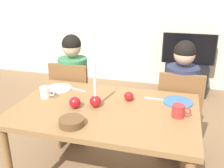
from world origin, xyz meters
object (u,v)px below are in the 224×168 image
Objects in this scene: tv at (189,49)px; plate_left at (59,88)px; tv_stand at (185,78)px; bowl_walnuts at (72,122)px; plate_right at (178,102)px; mug_right at (179,111)px; person_right_child at (179,102)px; apple_by_left_plate at (75,102)px; apple_near_candle at (129,96)px; dining_table at (105,117)px; chair_left at (73,97)px; mug_left at (46,92)px; chair_right at (179,109)px; candle_centerpiece at (95,99)px; person_left_child at (74,91)px.

tv reaches higher than plate_left.
tv_stand is 2.78m from bowl_walnuts.
tv_stand is 2.13m from plate_right.
tv_stand is 4.81× the size of mug_right.
mug_right is (-0.01, -0.64, 0.23)m from person_right_child.
apple_near_candle is at bearing 32.45° from apple_by_left_plate.
apple_near_candle is at bearing -170.83° from plate_right.
dining_table is 15.82× the size of apple_by_left_plate.
apple_near_candle is at bearing -32.25° from chair_left.
tv is at bearing 90.00° from tv_stand.
plate_right is at bearing -92.77° from tv.
mug_right reaches higher than bowl_walnuts.
plate_left is 1.32× the size of bowl_walnuts.
chair_left is 7.10× the size of mug_left.
tv_stand is 3.77× the size of bowl_walnuts.
plate_right is 0.87m from bowl_walnuts.
plate_right reaches higher than tv_stand.
mug_left reaches higher than tv_stand.
chair_right is 1.18m from bowl_walnuts.
person_right_child is at bearing 53.78° from bowl_walnuts.
dining_table is 2.19× the size of tv_stand.
tv is at bearing 60.79° from plate_left.
candle_centerpiece is 0.62m from mug_right.
person_left_child is 15.32× the size of apple_near_candle.
chair_right is at bearing -92.67° from tv.
plate_right is at bearing -92.93° from person_right_child.
person_right_child is 0.68m from mug_right.
person_right_child is at bearing -92.73° from tv.
chair_right is at bearing -1.70° from person_left_child.
candle_centerpiece is at bearing -141.55° from apple_near_candle.
tv reaches higher than tv_stand.
chair_right is 3.87× the size of plate_right.
chair_left is at bearing -90.00° from person_left_child.
chair_left is 0.82m from candle_centerpiece.
person_right_child is 0.44m from plate_right.
tv reaches higher than apple_near_candle.
plate_left is at bearing 179.05° from plate_right.
dining_table is 1.56× the size of chair_right.
bowl_walnuts is (-0.69, -0.31, -0.02)m from mug_right.
chair_right is 0.77× the size of person_left_child.
apple_by_left_plate is (0.32, -0.70, 0.22)m from person_left_child.
plate_right is (1.07, -0.40, 0.19)m from person_left_child.
apple_near_candle is 0.86× the size of apple_by_left_plate.
apple_by_left_plate is (-0.22, -0.06, 0.13)m from dining_table.
apple_by_left_plate is at bearing -65.70° from person_left_child.
tv reaches higher than dining_table.
plate_right is (-0.02, -0.40, 0.19)m from person_right_child.
apple_near_candle is at bearing -34.15° from person_left_child.
mug_left is 1.08m from mug_right.
chair_left is at bearing -178.30° from person_right_child.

